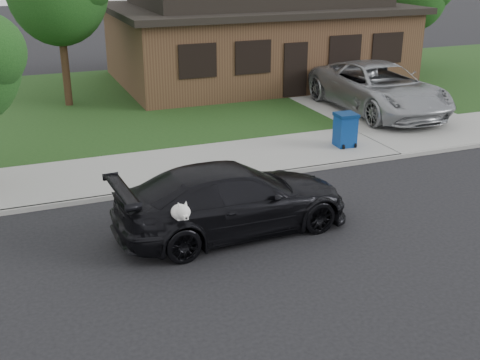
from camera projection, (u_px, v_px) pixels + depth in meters
name	position (u px, v px, depth m)	size (l,w,h in m)	color
ground	(354.00, 227.00, 13.09)	(120.00, 120.00, 0.00)	black
sidewalk	(262.00, 156.00, 17.41)	(60.00, 3.00, 0.12)	gray
curb	(284.00, 173.00, 16.11)	(60.00, 0.12, 0.12)	gray
lawn	(183.00, 96.00, 24.35)	(60.00, 13.00, 0.13)	#193814
driveway	(351.00, 100.00, 23.80)	(4.50, 13.00, 0.14)	gray
sedan	(233.00, 199.00, 12.68)	(5.20, 2.57, 1.47)	black
minivan	(379.00, 88.00, 21.54)	(2.86, 6.20, 1.72)	#9EA0A4
recycling_bin	(345.00, 130.00, 17.92)	(0.64, 0.67, 1.01)	navy
house	(256.00, 34.00, 26.70)	(12.60, 8.60, 4.65)	#422B1C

